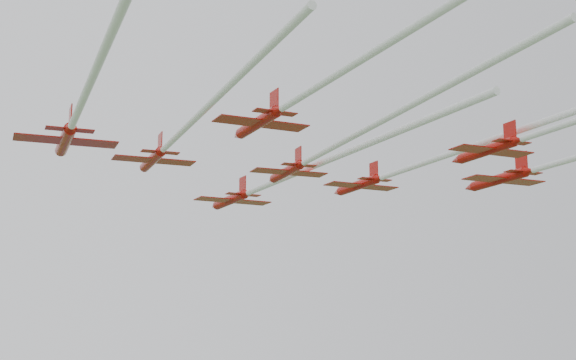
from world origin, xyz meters
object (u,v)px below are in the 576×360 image
object	(u,v)px
jet_row2_left	(177,136)
jet_row4_left	(319,85)
jet_row3_left	(81,103)
jet_row3_mid	(333,147)
jet_lead	(274,182)
jet_row2_right	(421,164)

from	to	relation	value
jet_row2_left	jet_row4_left	xyz separation A→B (m)	(5.73, -21.31, -0.80)
jet_row3_left	jet_row4_left	bearing A→B (deg)	-35.64
jet_row3_mid	jet_row4_left	xyz separation A→B (m)	(-6.90, -13.22, 1.06)
jet_row2_left	jet_row3_left	size ratio (longest dim) A/B	0.88
jet_lead	jet_row3_mid	bearing A→B (deg)	-99.41
jet_row4_left	jet_row3_mid	bearing A→B (deg)	58.03
jet_row2_right	jet_row2_left	bearing A→B (deg)	176.37
jet_row3_mid	jet_row3_left	bearing A→B (deg)	-175.55
jet_lead	jet_row3_left	world-z (taller)	jet_row3_left
jet_row2_left	jet_row2_right	bearing A→B (deg)	-0.13
jet_row2_left	jet_row3_left	world-z (taller)	jet_row2_left
jet_lead	jet_row4_left	xyz separation A→B (m)	(-8.30, -32.79, 0.57)
jet_lead	jet_row2_left	world-z (taller)	jet_row2_left
jet_row3_mid	jet_row4_left	size ratio (longest dim) A/B	1.00
jet_row3_left	jet_row4_left	size ratio (longest dim) A/B	1.14
jet_row2_left	jet_row2_right	size ratio (longest dim) A/B	0.88
jet_row3_mid	jet_row2_left	bearing A→B (deg)	146.97
jet_row3_mid	jet_row4_left	bearing A→B (deg)	-117.94
jet_row2_right	jet_row4_left	bearing A→B (deg)	-138.46
jet_row2_right	jet_row3_left	distance (m)	38.18
jet_row2_right	jet_row3_left	world-z (taller)	jet_row3_left
jet_row2_right	jet_row4_left	world-z (taller)	jet_row2_right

